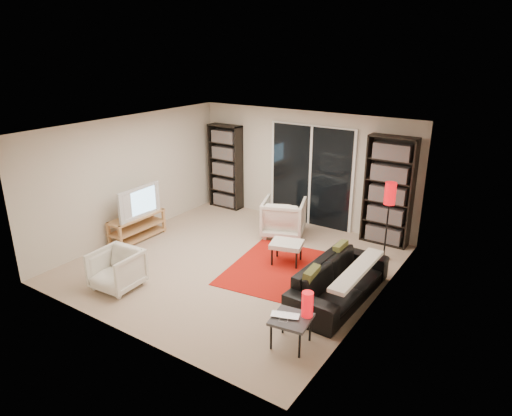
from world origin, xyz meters
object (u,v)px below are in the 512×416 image
(tv_stand, at_px, (137,227))
(side_table, at_px, (291,321))
(sofa, at_px, (339,281))
(armchair_front, at_px, (117,270))
(armchair_back, at_px, (284,217))
(ottoman, at_px, (287,245))
(bookshelf_left, at_px, (226,167))
(floor_lamp, at_px, (389,201))
(bookshelf_right, at_px, (388,191))

(tv_stand, height_order, side_table, tv_stand)
(sofa, height_order, armchair_front, armchair_front)
(tv_stand, relative_size, armchair_back, 1.44)
(tv_stand, relative_size, side_table, 2.24)
(armchair_back, relative_size, ottoman, 1.29)
(tv_stand, xyz_separation_m, sofa, (4.25, 0.12, 0.03))
(bookshelf_left, height_order, armchair_back, bookshelf_left)
(side_table, xyz_separation_m, floor_lamp, (0.17, 3.11, 0.75))
(armchair_front, distance_m, side_table, 3.02)
(bookshelf_left, relative_size, sofa, 0.96)
(tv_stand, height_order, sofa, sofa)
(sofa, bearing_deg, bookshelf_left, 60.61)
(armchair_front, distance_m, floor_lamp, 4.69)
(sofa, height_order, floor_lamp, floor_lamp)
(armchair_back, bearing_deg, sofa, 118.97)
(floor_lamp, bearing_deg, side_table, -93.09)
(bookshelf_right, bearing_deg, armchair_back, -157.51)
(armchair_back, xyz_separation_m, side_table, (1.90, -3.07, -0.03))
(side_table, bearing_deg, armchair_front, -175.55)
(bookshelf_left, distance_m, floor_lamp, 4.16)
(armchair_front, height_order, side_table, armchair_front)
(tv_stand, height_order, ottoman, tv_stand)
(ottoman, xyz_separation_m, floor_lamp, (1.39, 1.11, 0.76))
(armchair_front, xyz_separation_m, floor_lamp, (3.18, 3.35, 0.79))
(tv_stand, relative_size, floor_lamp, 0.84)
(bookshelf_right, distance_m, side_table, 3.89)
(side_table, relative_size, floor_lamp, 0.37)
(armchair_front, relative_size, floor_lamp, 0.48)
(tv_stand, bearing_deg, bookshelf_right, 31.55)
(bookshelf_left, xyz_separation_m, armchair_back, (2.02, -0.76, -0.59))
(side_table, bearing_deg, bookshelf_right, 91.14)
(armchair_back, distance_m, side_table, 3.61)
(armchair_front, bearing_deg, bookshelf_left, 99.04)
(floor_lamp, bearing_deg, sofa, -94.23)
(armchair_front, bearing_deg, ottoman, 47.75)
(tv_stand, bearing_deg, ottoman, 13.56)
(ottoman, distance_m, side_table, 2.35)
(sofa, height_order, armchair_back, armchair_back)
(armchair_back, height_order, side_table, armchair_back)
(tv_stand, height_order, armchair_back, armchair_back)
(side_table, bearing_deg, armchair_back, 121.82)
(bookshelf_right, bearing_deg, armchair_front, -125.89)
(side_table, height_order, floor_lamp, floor_lamp)
(bookshelf_right, relative_size, side_table, 3.90)
(bookshelf_right, bearing_deg, bookshelf_left, 180.00)
(bookshelf_left, bearing_deg, sofa, -31.39)
(sofa, bearing_deg, floor_lamp, -2.24)
(floor_lamp, bearing_deg, tv_stand, -157.35)
(ottoman, bearing_deg, armchair_back, 122.80)
(tv_stand, bearing_deg, armchair_front, -51.84)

